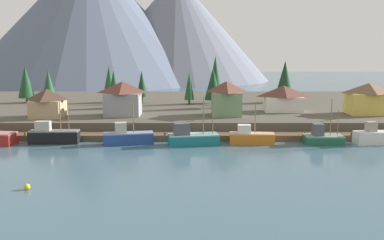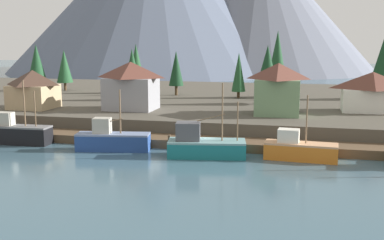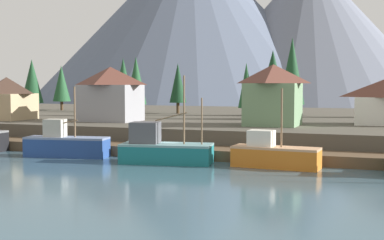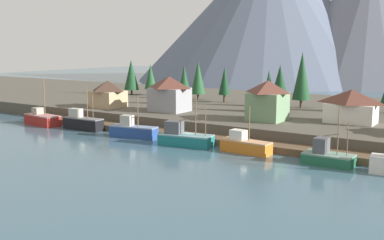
{
  "view_description": "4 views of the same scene",
  "coord_description": "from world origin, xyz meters",
  "px_view_note": "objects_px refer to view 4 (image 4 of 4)",
  "views": [
    {
      "loc": [
        0.61,
        -69.78,
        15.69
      ],
      "look_at": [
        0.64,
        3.54,
        3.12
      ],
      "focal_mm": 39.03,
      "sensor_mm": 36.0,
      "label": 1
    },
    {
      "loc": [
        10.42,
        -49.89,
        12.18
      ],
      "look_at": [
        -1.79,
        2.05,
        3.12
      ],
      "focal_mm": 43.62,
      "sensor_mm": 36.0,
      "label": 2
    },
    {
      "loc": [
        19.47,
        -45.69,
        7.09
      ],
      "look_at": [
        1.27,
        3.13,
        3.56
      ],
      "focal_mm": 49.13,
      "sensor_mm": 36.0,
      "label": 3
    },
    {
      "loc": [
        39.89,
        -59.35,
        14.98
      ],
      "look_at": [
        -1.11,
        2.25,
        3.19
      ],
      "focal_mm": 43.23,
      "sensor_mm": 36.0,
      "label": 4
    }
  ],
  "objects_px": {
    "house_white": "(351,106)",
    "conifer_back_left": "(280,84)",
    "house_grey": "(169,93)",
    "conifer_far_left": "(269,86)",
    "fishing_boat_red": "(42,119)",
    "house_green": "(268,100)",
    "fishing_boat_blue": "(133,130)",
    "fishing_boat_teal": "(184,138)",
    "conifer_mid_right": "(302,76)",
    "house_tan": "(108,94)",
    "conifer_near_right": "(184,82)",
    "fishing_boat_green": "(327,156)",
    "fishing_boat_black": "(82,122)",
    "conifer_centre": "(151,77)",
    "conifer_far_right": "(131,75)",
    "conifer_back_right": "(224,81)",
    "conifer_mid_left": "(198,77)",
    "fishing_boat_orange": "(245,145)"
  },
  "relations": [
    {
      "from": "house_white",
      "to": "conifer_mid_left",
      "type": "distance_m",
      "value": 42.5
    },
    {
      "from": "fishing_boat_orange",
      "to": "fishing_boat_green",
      "type": "xyz_separation_m",
      "value": [
        11.92,
        -0.25,
        -0.05
      ]
    },
    {
      "from": "conifer_far_right",
      "to": "conifer_mid_left",
      "type": "bearing_deg",
      "value": 1.51
    },
    {
      "from": "house_grey",
      "to": "conifer_far_left",
      "type": "height_order",
      "value": "conifer_far_left"
    },
    {
      "from": "conifer_far_left",
      "to": "house_tan",
      "type": "bearing_deg",
      "value": -145.0
    },
    {
      "from": "conifer_near_right",
      "to": "fishing_boat_black",
      "type": "bearing_deg",
      "value": -103.95
    },
    {
      "from": "conifer_centre",
      "to": "house_white",
      "type": "bearing_deg",
      "value": -16.39
    },
    {
      "from": "conifer_mid_right",
      "to": "conifer_back_right",
      "type": "xyz_separation_m",
      "value": [
        -17.81,
        -0.56,
        -1.74
      ]
    },
    {
      "from": "house_tan",
      "to": "fishing_boat_black",
      "type": "bearing_deg",
      "value": -68.18
    },
    {
      "from": "house_grey",
      "to": "conifer_far_left",
      "type": "xyz_separation_m",
      "value": [
        13.12,
        17.06,
        0.96
      ]
    },
    {
      "from": "conifer_back_right",
      "to": "conifer_far_left",
      "type": "distance_m",
      "value": 11.62
    },
    {
      "from": "house_tan",
      "to": "conifer_back_right",
      "type": "relative_size",
      "value": 0.77
    },
    {
      "from": "fishing_boat_black",
      "to": "conifer_back_left",
      "type": "height_order",
      "value": "conifer_back_left"
    },
    {
      "from": "conifer_mid_left",
      "to": "conifer_mid_right",
      "type": "relative_size",
      "value": 0.8
    },
    {
      "from": "fishing_boat_black",
      "to": "conifer_back_right",
      "type": "xyz_separation_m",
      "value": [
        11.16,
        32.51,
        5.99
      ]
    },
    {
      "from": "house_white",
      "to": "conifer_back_left",
      "type": "relative_size",
      "value": 0.91
    },
    {
      "from": "house_grey",
      "to": "conifer_back_left",
      "type": "bearing_deg",
      "value": 29.24
    },
    {
      "from": "fishing_boat_green",
      "to": "conifer_back_left",
      "type": "distance_m",
      "value": 30.74
    },
    {
      "from": "house_tan",
      "to": "conifer_far_right",
      "type": "relative_size",
      "value": 0.68
    },
    {
      "from": "conifer_centre",
      "to": "conifer_far_left",
      "type": "relative_size",
      "value": 1.02
    },
    {
      "from": "house_grey",
      "to": "conifer_far_left",
      "type": "bearing_deg",
      "value": 52.45
    },
    {
      "from": "fishing_boat_orange",
      "to": "conifer_back_right",
      "type": "distance_m",
      "value": 39.87
    },
    {
      "from": "fishing_boat_blue",
      "to": "conifer_mid_left",
      "type": "distance_m",
      "value": 36.73
    },
    {
      "from": "conifer_centre",
      "to": "conifer_far_right",
      "type": "distance_m",
      "value": 5.29
    },
    {
      "from": "fishing_boat_teal",
      "to": "fishing_boat_green",
      "type": "xyz_separation_m",
      "value": [
        21.84,
        0.69,
        -0.16
      ]
    },
    {
      "from": "conifer_back_right",
      "to": "fishing_boat_black",
      "type": "bearing_deg",
      "value": -108.95
    },
    {
      "from": "house_white",
      "to": "conifer_centre",
      "type": "distance_m",
      "value": 57.47
    },
    {
      "from": "fishing_boat_blue",
      "to": "house_white",
      "type": "xyz_separation_m",
      "value": [
        30.06,
        19.86,
        4.12
      ]
    },
    {
      "from": "house_grey",
      "to": "conifer_back_right",
      "type": "xyz_separation_m",
      "value": [
        1.61,
        18.66,
        1.34
      ]
    },
    {
      "from": "fishing_boat_red",
      "to": "conifer_mid_right",
      "type": "bearing_deg",
      "value": 47.91
    },
    {
      "from": "fishing_boat_green",
      "to": "fishing_boat_red",
      "type": "bearing_deg",
      "value": -178.93
    },
    {
      "from": "conifer_back_left",
      "to": "house_green",
      "type": "bearing_deg",
      "value": -77.95
    },
    {
      "from": "fishing_boat_red",
      "to": "house_green",
      "type": "bearing_deg",
      "value": 27.18
    },
    {
      "from": "house_grey",
      "to": "conifer_mid_right",
      "type": "relative_size",
      "value": 0.63
    },
    {
      "from": "house_grey",
      "to": "conifer_centre",
      "type": "height_order",
      "value": "conifer_centre"
    },
    {
      "from": "house_grey",
      "to": "fishing_boat_blue",
      "type": "bearing_deg",
      "value": -78.07
    },
    {
      "from": "fishing_boat_blue",
      "to": "conifer_back_right",
      "type": "bearing_deg",
      "value": 82.63
    },
    {
      "from": "house_green",
      "to": "conifer_far_right",
      "type": "xyz_separation_m",
      "value": [
        -47.56,
        19.71,
        1.68
      ]
    },
    {
      "from": "house_tan",
      "to": "conifer_near_right",
      "type": "height_order",
      "value": "conifer_near_right"
    },
    {
      "from": "house_tan",
      "to": "conifer_far_right",
      "type": "distance_m",
      "value": 25.45
    },
    {
      "from": "fishing_boat_black",
      "to": "conifer_near_right",
      "type": "bearing_deg",
      "value": 74.34
    },
    {
      "from": "fishing_boat_red",
      "to": "conifer_near_right",
      "type": "xyz_separation_m",
      "value": [
        16.21,
        24.85,
        6.28
      ]
    },
    {
      "from": "conifer_mid_right",
      "to": "house_tan",
      "type": "bearing_deg",
      "value": -147.66
    },
    {
      "from": "conifer_near_right",
      "to": "conifer_back_right",
      "type": "height_order",
      "value": "conifer_near_right"
    },
    {
      "from": "fishing_boat_red",
      "to": "house_green",
      "type": "height_order",
      "value": "house_green"
    },
    {
      "from": "fishing_boat_teal",
      "to": "conifer_mid_right",
      "type": "relative_size",
      "value": 0.75
    },
    {
      "from": "fishing_boat_red",
      "to": "fishing_boat_green",
      "type": "relative_size",
      "value": 1.17
    },
    {
      "from": "house_tan",
      "to": "conifer_near_right",
      "type": "relative_size",
      "value": 0.73
    },
    {
      "from": "house_tan",
      "to": "conifer_back_right",
      "type": "bearing_deg",
      "value": 52.62
    },
    {
      "from": "conifer_mid_right",
      "to": "conifer_far_right",
      "type": "distance_m",
      "value": 46.41
    }
  ]
}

